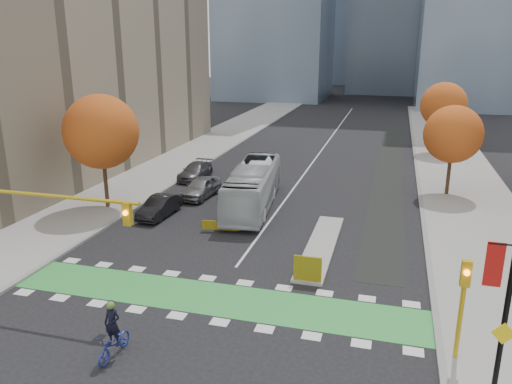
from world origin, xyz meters
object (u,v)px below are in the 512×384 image
Objects in this scene: tree_east_near at (453,134)px; traffic_signal_west at (30,216)px; traffic_signal_east at (463,295)px; parked_car_c at (195,171)px; hazard_board at (307,269)px; tree_west at (101,132)px; parked_car_b at (160,207)px; cyclist at (114,338)px; parked_car_a at (201,187)px; tree_east_far at (444,105)px; bus at (253,186)px; banner_lamppost at (512,275)px.

tree_east_near is 0.83× the size of traffic_signal_west.
parked_car_c is at bearing 131.64° from traffic_signal_east.
tree_west is (-16.00, 7.80, 4.82)m from hazard_board.
traffic_signal_west is at bearing -88.73° from parked_car_b.
cyclist reaches higher than hazard_board.
cyclist reaches higher than parked_car_a.
traffic_signal_east is (6.50, -4.71, 1.93)m from hazard_board.
tree_east_far is (24.50, 26.00, -0.38)m from tree_west.
parked_car_b is at bearing 148.02° from hazard_board.
tree_east_near reaches higher than traffic_signal_west.
parked_car_c is at bearing 107.77° from cyclist.
traffic_signal_east is at bearing -35.92° from hazard_board.
parked_car_b is (-1.07, -5.00, -0.08)m from parked_car_a.
parked_car_b is (-5.67, -3.68, -0.88)m from bus.
tree_east_near is 1.66× the size of parked_car_b.
bus is (-13.91, -6.89, -3.29)m from tree_east_near.
parked_car_a is at bearing 85.17° from traffic_signal_west.
bus reaches higher than hazard_board.
tree_west is 35.73m from tree_east_far.
banner_lamppost is at bearing -33.15° from parked_car_b.
cyclist is 26.13m from parked_car_c.
tree_east_far is at bearing 46.70° from tree_west.
traffic_signal_east is (-2.00, -38.51, -2.51)m from tree_east_far.
banner_lamppost is 3.53× the size of cyclist.
parked_car_a is at bearing 104.78° from cyclist.
tree_east_far is 1.61× the size of parked_car_c.
parked_car_c is (-19.50, 21.93, -2.04)m from traffic_signal_east.
hazard_board is 21.58m from parked_car_c.
traffic_signal_east is at bearing -40.20° from parked_car_a.
tree_west is 1.93× the size of parked_car_b.
tree_east_near is 1.73× the size of traffic_signal_east.
tree_west is 1.73× the size of parked_car_c.
parked_car_b is at bearing -81.13° from parked_car_c.
tree_west is 13.25m from traffic_signal_west.
traffic_signal_east reaches higher than parked_car_c.
parked_car_c is (-13.00, 17.22, -0.11)m from hazard_board.
tree_east_near is (24.00, 10.00, -0.75)m from tree_west.
tree_west is 11.05m from parked_car_c.
hazard_board is 0.16× the size of traffic_signal_west.
hazard_board is 10.01m from cyclist.
tree_east_near is at bearing 19.96° from bus.
parked_car_a reaches higher than parked_car_c.
parked_car_b is at bearing 143.86° from banner_lamppost.
tree_west is 2.01× the size of traffic_signal_east.
hazard_board is at bearing 21.55° from traffic_signal_west.
tree_west is 0.73× the size of bus.
cyclist is 0.49× the size of parked_car_c.
tree_east_near is at bearing 48.48° from traffic_signal_west.
hazard_board is 8.26m from traffic_signal_east.
parked_car_c is (-7.09, 6.32, -0.89)m from bus.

